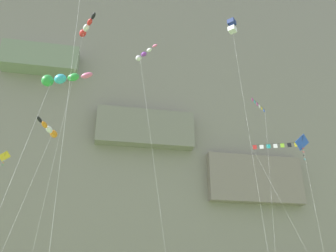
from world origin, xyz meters
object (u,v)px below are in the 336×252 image
kite_banner_high_right (260,119)px  kite_windsock_upper_right (59,79)px  kite_windsock_low_right (86,29)px  kite_windsock_near_cliff (50,130)px  kite_box_low_left (232,26)px  kite_windsock_far_left (143,55)px  kite_banner_high_center (276,150)px  kite_diamond_upper_left (303,145)px  kite_diamond_upper_mid (0,165)px

kite_banner_high_right → kite_windsock_upper_right: (-22.56, -16.58, -7.08)m
kite_windsock_low_right → kite_windsock_near_cliff: (-1.60, -3.94, -14.38)m
kite_windsock_low_right → kite_box_low_left: size_ratio=0.91×
kite_banner_high_right → kite_windsock_far_left: (-15.99, -7.81, 2.04)m
kite_banner_high_center → kite_diamond_upper_left: 3.18m
kite_diamond_upper_mid → kite_windsock_far_left: (14.71, -11.32, 8.98)m
kite_diamond_upper_mid → kite_diamond_upper_left: 36.01m
kite_box_low_left → kite_diamond_upper_left: (9.94, 4.95, -12.88)m
kite_windsock_upper_right → kite_box_low_left: 26.46m
kite_windsock_far_left → kite_box_low_left: size_ratio=0.76×
kite_box_low_left → kite_banner_high_center: bearing=41.7°
kite_diamond_upper_mid → kite_windsock_far_left: 20.62m
kite_windsock_upper_right → kite_banner_high_center: bearing=35.1°
kite_banner_high_center → kite_box_low_left: 16.26m
kite_banner_high_right → kite_banner_high_center: (2.06, 0.75, -3.80)m
kite_banner_high_center → kite_windsock_upper_right: size_ratio=1.24×
kite_banner_high_right → kite_diamond_upper_left: bearing=-7.2°
kite_windsock_upper_right → kite_box_low_left: bearing=32.1°
kite_diamond_upper_left → kite_windsock_upper_right: bearing=-149.8°
kite_banner_high_center → kite_box_low_left: kite_box_low_left is taller
kite_windsock_near_cliff → kite_banner_high_right: bearing=20.7°
kite_windsock_low_right → kite_banner_high_right: size_ratio=1.21×
kite_banner_high_center → kite_box_low_left: (-7.09, -6.32, 13.19)m
kite_diamond_upper_mid → kite_box_low_left: (25.66, -9.08, 16.34)m
kite_windsock_upper_right → kite_diamond_upper_left: bearing=30.2°
kite_diamond_upper_mid → kite_windsock_low_right: kite_windsock_low_right is taller
kite_windsock_low_right → kite_banner_high_right: 23.84m
kite_windsock_low_right → kite_windsock_far_left: bearing=-23.4°
kite_box_low_left → kite_windsock_near_cliff: 25.62m
kite_box_low_left → kite_diamond_upper_left: kite_box_low_left is taller
kite_diamond_upper_mid → kite_box_low_left: 31.75m
kite_diamond_upper_left → kite_box_low_left: bearing=-153.6°
kite_diamond_upper_mid → kite_windsock_upper_right: size_ratio=1.10×
kite_diamond_upper_left → kite_banner_high_center: bearing=154.3°
kite_windsock_low_right → kite_windsock_upper_right: 18.01m
kite_banner_high_right → kite_box_low_left: 12.02m
kite_banner_high_center → kite_windsock_upper_right: 30.29m
kite_windsock_upper_right → kite_box_low_left: (17.53, 11.01, 16.48)m
kite_windsock_upper_right → kite_windsock_near_cliff: kite_windsock_upper_right is taller
kite_box_low_left → kite_banner_high_right: bearing=47.9°
kite_diamond_upper_mid → kite_windsock_near_cliff: bearing=-61.5°
kite_windsock_low_right → kite_box_low_left: kite_box_low_left is taller
kite_banner_high_center → kite_windsock_upper_right: (-24.62, -17.33, -3.28)m
kite_diamond_upper_mid → kite_diamond_upper_left: size_ratio=0.85×
kite_diamond_upper_left → kite_windsock_near_cliff: (-28.80, -8.39, -4.12)m
kite_box_low_left → kite_diamond_upper_left: size_ratio=1.62×
kite_banner_high_right → kite_windsock_near_cliff: size_ratio=1.65×
kite_windsock_far_left → kite_windsock_upper_right: size_ratio=1.59×
kite_banner_high_center → kite_diamond_upper_left: bearing=-25.7°
kite_windsock_upper_right → kite_diamond_upper_left: (27.47, 15.96, 3.59)m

